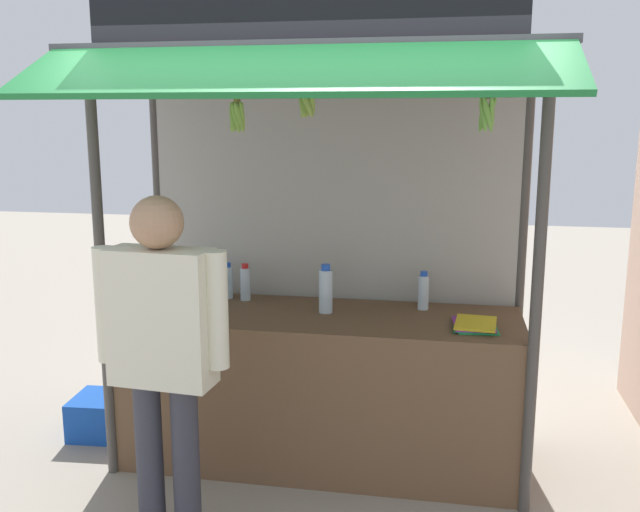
% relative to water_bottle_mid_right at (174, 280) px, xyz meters
% --- Properties ---
extents(ground_plane, '(20.00, 20.00, 0.00)m').
position_rel_water_bottle_mid_right_xyz_m(ground_plane, '(0.98, -0.17, -1.04)').
color(ground_plane, '#9E9384').
extents(stall_counter, '(2.34, 0.77, 0.92)m').
position_rel_water_bottle_mid_right_xyz_m(stall_counter, '(0.98, -0.17, -0.59)').
color(stall_counter, brown).
rests_on(stall_counter, ground).
extents(stall_structure, '(2.54, 1.56, 2.77)m').
position_rel_water_bottle_mid_right_xyz_m(stall_structure, '(0.98, -0.08, 0.63)').
color(stall_structure, '#4C4742').
rests_on(stall_structure, ground).
extents(water_bottle_mid_right, '(0.08, 0.08, 0.27)m').
position_rel_water_bottle_mid_right_xyz_m(water_bottle_mid_right, '(0.00, 0.00, 0.00)').
color(water_bottle_mid_right, silver).
rests_on(water_bottle_mid_right, stall_counter).
extents(water_bottle_rear_center, '(0.07, 0.07, 0.24)m').
position_rel_water_bottle_mid_right_xyz_m(water_bottle_rear_center, '(0.45, 0.07, -0.02)').
color(water_bottle_rear_center, silver).
rests_on(water_bottle_rear_center, stall_counter).
extents(water_bottle_front_left, '(0.08, 0.08, 0.29)m').
position_rel_water_bottle_mid_right_xyz_m(water_bottle_front_left, '(1.00, -0.12, 0.01)').
color(water_bottle_front_left, silver).
rests_on(water_bottle_front_left, stall_counter).
extents(water_bottle_far_left, '(0.07, 0.07, 0.23)m').
position_rel_water_bottle_mid_right_xyz_m(water_bottle_far_left, '(1.57, 0.05, -0.02)').
color(water_bottle_far_left, silver).
rests_on(water_bottle_far_left, stall_counter).
extents(water_bottle_far_right, '(0.07, 0.07, 0.23)m').
position_rel_water_bottle_mid_right_xyz_m(water_bottle_far_right, '(0.33, 0.09, -0.02)').
color(water_bottle_far_right, silver).
rests_on(water_bottle_far_right, stall_counter).
extents(magazine_stack_center, '(0.25, 0.28, 0.05)m').
position_rel_water_bottle_mid_right_xyz_m(magazine_stack_center, '(-0.09, -0.42, -0.10)').
color(magazine_stack_center, white).
rests_on(magazine_stack_center, stall_counter).
extents(magazine_stack_left, '(0.25, 0.32, 0.04)m').
position_rel_water_bottle_mid_right_xyz_m(magazine_stack_left, '(1.87, -0.28, -0.11)').
color(magazine_stack_left, green).
rests_on(magazine_stack_left, stall_counter).
extents(magazine_stack_back_right, '(0.22, 0.28, 0.09)m').
position_rel_water_bottle_mid_right_xyz_m(magazine_stack_back_right, '(0.17, -0.19, -0.08)').
color(magazine_stack_back_right, purple).
rests_on(magazine_stack_back_right, stall_counter).
extents(banana_bunch_inner_left, '(0.09, 0.09, 0.23)m').
position_rel_water_bottle_mid_right_xyz_m(banana_bunch_inner_left, '(1.00, -0.65, 1.07)').
color(banana_bunch_inner_left, '#332D23').
extents(banana_bunch_rightmost, '(0.09, 0.09, 0.30)m').
position_rel_water_bottle_mid_right_xyz_m(banana_bunch_rightmost, '(0.64, -0.65, 1.02)').
color(banana_bunch_rightmost, '#332D23').
extents(banana_bunch_inner_right, '(0.10, 0.10, 0.30)m').
position_rel_water_bottle_mid_right_xyz_m(banana_bunch_inner_right, '(1.86, -0.65, 1.03)').
color(banana_bunch_inner_right, '#332D23').
extents(vendor_person, '(0.65, 0.25, 1.71)m').
position_rel_water_bottle_mid_right_xyz_m(vendor_person, '(0.40, -1.12, -0.01)').
color(vendor_person, '#383842').
rests_on(vendor_person, ground).
extents(plastic_crate, '(0.39, 0.39, 0.26)m').
position_rel_water_bottle_mid_right_xyz_m(plastic_crate, '(-0.49, -0.10, -0.91)').
color(plastic_crate, '#194CB2').
rests_on(plastic_crate, ground).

